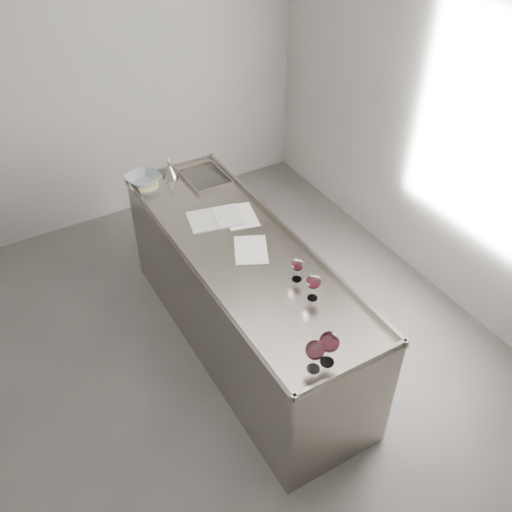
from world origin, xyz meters
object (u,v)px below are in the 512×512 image
wine_glass_left (329,343)px  ceramic_bowl (143,179)px  counter (243,299)px  notebook (216,218)px  wine_glass_right (314,282)px  wine_funnel (170,172)px  wine_glass_small (298,266)px  wine_glass_middle (315,351)px

wine_glass_left → ceramic_bowl: wine_glass_left is taller
counter → notebook: bearing=90.1°
wine_glass_right → notebook: (-0.13, 1.02, -0.12)m
wine_glass_left → wine_funnel: bearing=89.3°
wine_glass_right → notebook: size_ratio=0.42×
wine_funnel → notebook: bearing=-85.2°
wine_glass_small → ceramic_bowl: (-0.42, 1.52, -0.06)m
wine_glass_middle → notebook: 1.49m
counter → ceramic_bowl: (-0.28, 1.08, 0.52)m
wine_glass_small → wine_funnel: 1.52m
wine_glass_middle → wine_glass_right: wine_glass_middle is taller
wine_glass_left → notebook: size_ratio=0.50×
wine_glass_small → notebook: size_ratio=0.37×
wine_glass_middle → wine_glass_right: bearing=55.9°
wine_glass_right → notebook: bearing=97.4°
counter → wine_funnel: bearing=93.1°
ceramic_bowl → counter: bearing=-75.7°
wine_glass_left → wine_glass_middle: wine_glass_left is taller
wine_glass_left → wine_glass_small: size_ratio=1.37×
wine_glass_left → notebook: (0.08, 1.47, -0.15)m
wine_glass_right → wine_glass_small: size_ratio=1.13×
wine_glass_left → ceramic_bowl: 2.17m
wine_glass_left → wine_funnel: wine_glass_left is taller
wine_glass_right → wine_glass_small: wine_glass_right is taller
notebook → ceramic_bowl: size_ratio=1.69×
notebook → ceramic_bowl: ceramic_bowl is taller
ceramic_bowl → wine_funnel: 0.22m
wine_glass_small → notebook: bearing=99.9°
counter → ceramic_bowl: size_ratio=9.52×
wine_glass_small → notebook: 0.85m
counter → wine_glass_small: 0.74m
counter → wine_funnel: wine_funnel is taller
wine_glass_middle → notebook: bearing=83.3°
counter → wine_glass_small: size_ratio=15.29×
wine_glass_left → ceramic_bowl: bearing=95.1°
wine_glass_left → wine_glass_right: (0.22, 0.45, -0.03)m
notebook → counter: bearing=-77.3°
counter → wine_glass_middle: wine_glass_middle is taller
wine_glass_left → ceramic_bowl: (-0.19, 2.16, -0.10)m
notebook → wine_funnel: bearing=107.4°
wine_glass_middle → ceramic_bowl: bearing=92.7°
counter → wine_glass_small: (0.14, -0.44, 0.58)m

